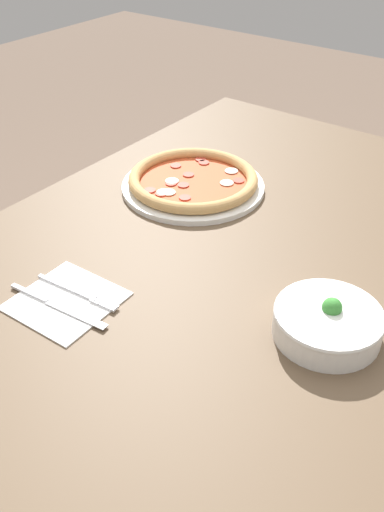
{
  "coord_description": "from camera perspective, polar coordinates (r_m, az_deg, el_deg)",
  "views": [
    {
      "loc": [
        0.81,
        0.5,
        1.41
      ],
      "look_at": [
        0.12,
        -0.02,
        0.8
      ],
      "focal_mm": 40.0,
      "sensor_mm": 36.0,
      "label": 1
    }
  ],
  "objects": [
    {
      "name": "bowl",
      "position": [
        0.93,
        13.41,
        -6.36
      ],
      "size": [
        0.17,
        0.17,
        0.07
      ],
      "color": "white",
      "rests_on": "dining_table"
    },
    {
      "name": "dining_table",
      "position": [
        1.2,
        4.17,
        -2.35
      ],
      "size": [
        1.31,
        0.93,
        0.78
      ],
      "color": "brown",
      "rests_on": "ground_plane"
    },
    {
      "name": "knife",
      "position": [
        1.0,
        -13.73,
        -4.65
      ],
      "size": [
        0.03,
        0.21,
        0.01
      ],
      "rotation": [
        0.0,
        0.0,
        1.66
      ],
      "color": "silver",
      "rests_on": "napkin"
    },
    {
      "name": "fork",
      "position": [
        1.02,
        -11.56,
        -3.48
      ],
      "size": [
        0.03,
        0.18,
        0.0
      ],
      "rotation": [
        0.0,
        0.0,
        1.66
      ],
      "color": "silver",
      "rests_on": "napkin"
    },
    {
      "name": "napkin",
      "position": [
        1.01,
        -12.46,
        -4.39
      ],
      "size": [
        0.17,
        0.17,
        0.0
      ],
      "color": "white",
      "rests_on": "dining_table"
    },
    {
      "name": "pizza",
      "position": [
        1.31,
        0.11,
        7.46
      ],
      "size": [
        0.33,
        0.33,
        0.04
      ],
      "color": "white",
      "rests_on": "dining_table"
    },
    {
      "name": "ground_plane",
      "position": [
        1.7,
        3.15,
        -20.56
      ],
      "size": [
        8.0,
        8.0,
        0.0
      ],
      "primitive_type": "plane",
      "color": "brown"
    }
  ]
}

